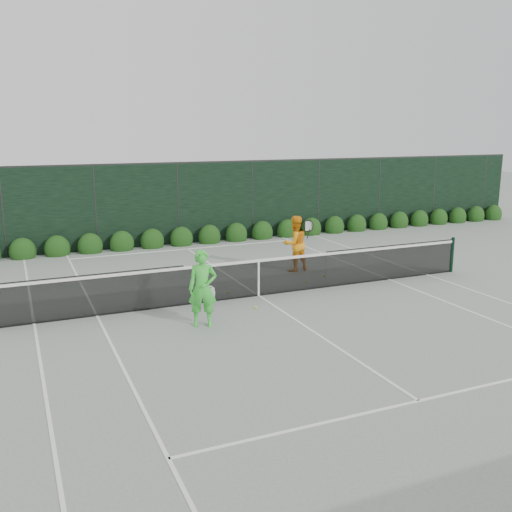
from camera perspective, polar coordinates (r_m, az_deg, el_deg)
name	(u,v)px	position (r m, az deg, el deg)	size (l,w,h in m)	color
ground	(259,296)	(14.90, 0.25, -4.01)	(80.00, 80.00, 0.00)	gray
tennis_net	(258,276)	(14.75, 0.17, -2.04)	(12.90, 0.10, 1.07)	black
player_woman	(203,288)	(12.53, -5.36, -3.24)	(0.73, 0.59, 1.72)	#3DD23D
player_man	(295,243)	(17.35, 3.92, 1.26)	(0.95, 0.74, 1.70)	#FF9D15
court_lines	(259,296)	(14.90, 0.25, -3.98)	(11.03, 23.83, 0.01)	white
windscreen_fence	(310,261)	(12.16, 5.40, -0.52)	(32.00, 21.07, 3.06)	black
hedge_row	(181,239)	(21.41, -7.46, 1.69)	(31.66, 0.65, 0.94)	#0E340E
tennis_balls	(281,289)	(15.45, 2.49, -3.28)	(3.28, 2.03, 0.07)	yellow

